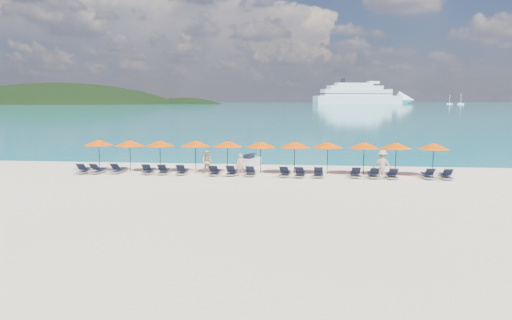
# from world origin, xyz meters

# --- Properties ---
(ground) EXTENTS (1400.00, 1400.00, 0.00)m
(ground) POSITION_xyz_m (0.00, 0.00, 0.00)
(ground) COLOR beige
(sea) EXTENTS (1600.00, 1300.00, 0.01)m
(sea) POSITION_xyz_m (0.00, 660.00, 0.01)
(sea) COLOR #1FA9B2
(sea) RESTS_ON ground
(headland_main) EXTENTS (374.00, 242.00, 126.50)m
(headland_main) POSITION_xyz_m (-300.00, 540.00, -38.00)
(headland_main) COLOR black
(headland_main) RESTS_ON ground
(headland_small) EXTENTS (162.00, 126.00, 85.50)m
(headland_small) POSITION_xyz_m (-150.00, 560.00, -35.00)
(headland_small) COLOR black
(headland_small) RESTS_ON ground
(cruise_ship) EXTENTS (127.44, 61.09, 35.59)m
(cruise_ship) POSITION_xyz_m (67.35, 583.50, 9.26)
(cruise_ship) COLOR white
(cruise_ship) RESTS_ON ground
(sailboat_near) EXTENTS (6.30, 2.10, 11.56)m
(sailboat_near) POSITION_xyz_m (155.51, 510.76, 1.19)
(sailboat_near) COLOR white
(sailboat_near) RESTS_ON ground
(sailboat_far) EXTENTS (5.72, 1.91, 10.49)m
(sailboat_far) POSITION_xyz_m (150.78, 535.69, 1.08)
(sailboat_far) COLOR white
(sailboat_far) RESTS_ON ground
(jetski) EXTENTS (1.58, 2.61, 0.87)m
(jetski) POSITION_xyz_m (-1.18, 9.32, 0.36)
(jetski) COLOR silver
(jetski) RESTS_ON ground
(beachgoer_a) EXTENTS (0.57, 0.40, 1.50)m
(beachgoer_a) POSITION_xyz_m (-1.14, 3.92, 0.75)
(beachgoer_a) COLOR tan
(beachgoer_a) RESTS_ON ground
(beachgoer_b) EXTENTS (0.81, 0.50, 1.61)m
(beachgoer_b) POSITION_xyz_m (-3.56, 4.71, 0.81)
(beachgoer_b) COLOR tan
(beachgoer_b) RESTS_ON ground
(beachgoer_c) EXTENTS (1.26, 0.75, 1.84)m
(beachgoer_c) POSITION_xyz_m (8.05, 3.96, 0.92)
(beachgoer_c) COLOR tan
(beachgoer_c) RESTS_ON ground
(umbrella_0) EXTENTS (2.10, 2.10, 2.28)m
(umbrella_0) POSITION_xyz_m (-11.57, 5.43, 2.02)
(umbrella_0) COLOR black
(umbrella_0) RESTS_ON ground
(umbrella_1) EXTENTS (2.10, 2.10, 2.28)m
(umbrella_1) POSITION_xyz_m (-9.18, 5.18, 2.02)
(umbrella_1) COLOR black
(umbrella_1) RESTS_ON ground
(umbrella_2) EXTENTS (2.10, 2.10, 2.28)m
(umbrella_2) POSITION_xyz_m (-7.03, 5.28, 2.02)
(umbrella_2) COLOR black
(umbrella_2) RESTS_ON ground
(umbrella_3) EXTENTS (2.10, 2.10, 2.28)m
(umbrella_3) POSITION_xyz_m (-4.52, 5.42, 2.02)
(umbrella_3) COLOR black
(umbrella_3) RESTS_ON ground
(umbrella_4) EXTENTS (2.10, 2.10, 2.28)m
(umbrella_4) POSITION_xyz_m (-2.26, 5.41, 2.02)
(umbrella_4) COLOR black
(umbrella_4) RESTS_ON ground
(umbrella_5) EXTENTS (2.10, 2.10, 2.28)m
(umbrella_5) POSITION_xyz_m (0.07, 5.22, 2.02)
(umbrella_5) COLOR black
(umbrella_5) RESTS_ON ground
(umbrella_6) EXTENTS (2.10, 2.10, 2.28)m
(umbrella_6) POSITION_xyz_m (2.38, 5.39, 2.02)
(umbrella_6) COLOR black
(umbrella_6) RESTS_ON ground
(umbrella_7) EXTENTS (2.10, 2.10, 2.28)m
(umbrella_7) POSITION_xyz_m (4.60, 5.44, 2.02)
(umbrella_7) COLOR black
(umbrella_7) RESTS_ON ground
(umbrella_8) EXTENTS (2.10, 2.10, 2.28)m
(umbrella_8) POSITION_xyz_m (7.03, 5.44, 2.02)
(umbrella_8) COLOR black
(umbrella_8) RESTS_ON ground
(umbrella_9) EXTENTS (2.10, 2.10, 2.28)m
(umbrella_9) POSITION_xyz_m (9.12, 5.34, 2.02)
(umbrella_9) COLOR black
(umbrella_9) RESTS_ON ground
(umbrella_10) EXTENTS (2.10, 2.10, 2.28)m
(umbrella_10) POSITION_xyz_m (11.49, 5.19, 2.02)
(umbrella_10) COLOR black
(umbrella_10) RESTS_ON ground
(lounger_0) EXTENTS (0.77, 1.75, 0.66)m
(lounger_0) POSITION_xyz_m (-12.02, 3.94, 0.24)
(lounger_0) COLOR silver
(lounger_0) RESTS_ON ground
(lounger_1) EXTENTS (0.76, 1.74, 0.66)m
(lounger_1) POSITION_xyz_m (-11.02, 3.99, 0.24)
(lounger_1) COLOR silver
(lounger_1) RESTS_ON ground
(lounger_2) EXTENTS (0.68, 1.72, 0.66)m
(lounger_2) POSITION_xyz_m (-9.70, 4.27, 0.24)
(lounger_2) COLOR silver
(lounger_2) RESTS_ON ground
(lounger_3) EXTENTS (0.76, 1.74, 0.66)m
(lounger_3) POSITION_xyz_m (-7.53, 4.17, 0.24)
(lounger_3) COLOR silver
(lounger_3) RESTS_ON ground
(lounger_4) EXTENTS (0.75, 1.74, 0.66)m
(lounger_4) POSITION_xyz_m (-6.44, 4.16, 0.24)
(lounger_4) COLOR silver
(lounger_4) RESTS_ON ground
(lounger_5) EXTENTS (0.73, 1.74, 0.66)m
(lounger_5) POSITION_xyz_m (-5.17, 4.13, 0.24)
(lounger_5) COLOR silver
(lounger_5) RESTS_ON ground
(lounger_6) EXTENTS (0.68, 1.72, 0.66)m
(lounger_6) POSITION_xyz_m (-2.90, 4.01, 0.24)
(lounger_6) COLOR silver
(lounger_6) RESTS_ON ground
(lounger_7) EXTENTS (0.68, 1.72, 0.66)m
(lounger_7) POSITION_xyz_m (-1.75, 4.12, 0.24)
(lounger_7) COLOR silver
(lounger_7) RESTS_ON ground
(lounger_8) EXTENTS (0.68, 1.72, 0.66)m
(lounger_8) POSITION_xyz_m (-0.48, 4.02, 0.24)
(lounger_8) COLOR silver
(lounger_8) RESTS_ON ground
(lounger_9) EXTENTS (0.78, 1.75, 0.66)m
(lounger_9) POSITION_xyz_m (1.82, 4.07, 0.24)
(lounger_9) COLOR silver
(lounger_9) RESTS_ON ground
(lounger_10) EXTENTS (0.74, 1.74, 0.66)m
(lounger_10) POSITION_xyz_m (2.81, 3.93, 0.24)
(lounger_10) COLOR silver
(lounger_10) RESTS_ON ground
(lounger_11) EXTENTS (0.67, 1.72, 0.66)m
(lounger_11) POSITION_xyz_m (4.00, 4.04, 0.24)
(lounger_11) COLOR silver
(lounger_11) RESTS_ON ground
(lounger_12) EXTENTS (0.68, 1.72, 0.66)m
(lounger_12) POSITION_xyz_m (6.36, 4.17, 0.24)
(lounger_12) COLOR silver
(lounger_12) RESTS_ON ground
(lounger_13) EXTENTS (0.68, 1.72, 0.66)m
(lounger_13) POSITION_xyz_m (7.50, 4.05, 0.24)
(lounger_13) COLOR silver
(lounger_13) RESTS_ON ground
(lounger_14) EXTENTS (0.64, 1.71, 0.66)m
(lounger_14) POSITION_xyz_m (8.68, 3.96, 0.24)
(lounger_14) COLOR silver
(lounger_14) RESTS_ON ground
(lounger_15) EXTENTS (0.70, 1.73, 0.66)m
(lounger_15) POSITION_xyz_m (10.95, 4.18, 0.24)
(lounger_15) COLOR silver
(lounger_15) RESTS_ON ground
(lounger_16) EXTENTS (0.64, 1.71, 0.66)m
(lounger_16) POSITION_xyz_m (12.04, 4.08, 0.24)
(lounger_16) COLOR silver
(lounger_16) RESTS_ON ground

